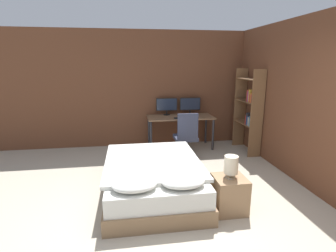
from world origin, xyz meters
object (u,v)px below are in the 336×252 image
Objects in this scene: bedside_lamp at (231,165)px; bookshelf at (250,108)px; monitor_left at (167,105)px; keyboard at (182,118)px; desk at (180,120)px; nightstand at (229,194)px; bed at (153,178)px; computer_mouse at (194,117)px; office_chair at (186,141)px; monitor_right at (190,105)px.

bookshelf is at bearing 59.66° from bedside_lamp.
monitor_left is 1.35× the size of keyboard.
keyboard is at bearing -90.00° from desk.
bed is at bearing 147.07° from nightstand.
bedside_lamp is 4.31× the size of computer_mouse.
nightstand is 2.82m from desk.
bed is 1.63m from office_chair.
bedside_lamp is 0.30× the size of office_chair.
computer_mouse is (0.16, 2.56, 0.53)m from nightstand.
bed is 2.29m from computer_mouse.
monitor_left is (-0.40, 3.02, 0.32)m from bedside_lamp.
computer_mouse is (0.16, 2.56, 0.11)m from bedside_lamp.
keyboard is (-0.12, 2.56, 0.10)m from bedside_lamp.
monitor_right is at bearing 146.26° from bookshelf.
computer_mouse is at bearing 0.00° from keyboard.
bookshelf is at bearing -20.53° from desk.
desk is at bearing 68.64° from bed.
bedside_lamp is 2.05m from office_chair.
monitor_right is 0.50× the size of office_chair.
monitor_left is (-0.28, 0.23, 0.32)m from desk.
office_chair reaches higher than keyboard.
monitor_left and monitor_right have the same top height.
bed is at bearing -115.27° from monitor_right.
bed is 28.52× the size of computer_mouse.
office_chair is (0.25, -0.99, -0.59)m from monitor_left.
monitor_right is at bearing 0.00° from monitor_left.
nightstand is at bearing 0.00° from bedside_lamp.
bed is 1.22m from bedside_lamp.
keyboard is 5.30× the size of computer_mouse.
desk is (-0.12, 2.79, 0.00)m from bedside_lamp.
keyboard is at bearing 86.69° from office_chair.
bookshelf is at bearing 59.66° from nightstand.
computer_mouse reaches higher than desk.
monitor_right is at bearing 88.90° from computer_mouse.
bedside_lamp is 0.20× the size of desk.
desk is 21.75× the size of computer_mouse.
bed is 3.99× the size of monitor_left.
bedside_lamp reaches higher than bed.
monitor_left is 0.50× the size of office_chair.
monitor_right is at bearing 72.41° from office_chair.
monitor_left is at bearing 121.77° from keyboard.
desk is at bearing -140.88° from monitor_right.
office_chair is at bearing 94.22° from bedside_lamp.
keyboard is at bearing 92.65° from bedside_lamp.
desk is at bearing 92.43° from nightstand.
keyboard is (0.28, -0.46, -0.22)m from monitor_left.
nightstand is 0.32× the size of desk.
desk is at bearing -39.12° from monitor_left.
nightstand is at bearing -32.93° from bed.
office_chair is at bearing -171.25° from bookshelf.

